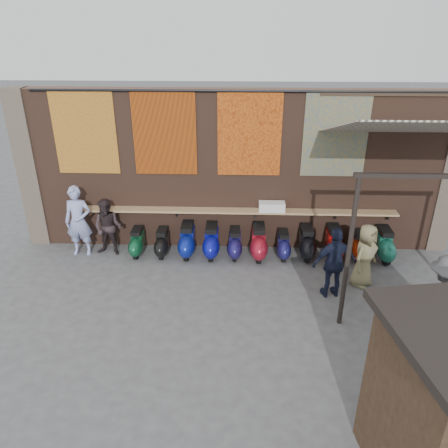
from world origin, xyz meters
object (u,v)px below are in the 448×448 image
shopper_grey (443,301)px  scooter_stool_9 (357,246)px  scooter_stool_7 (306,243)px  scooter_stool_8 (334,243)px  scooter_stool_6 (283,245)px  scooter_stool_2 (187,240)px  scooter_stool_3 (212,241)px  diner_left (79,221)px  scooter_stool_0 (137,242)px  scooter_stool_1 (162,243)px  scooter_stool_5 (259,242)px  scooter_stool_10 (384,245)px  shopper_tan (365,255)px  shelf_box (272,207)px  scooter_stool_4 (235,244)px  diner_right (108,228)px  shopper_navy (334,263)px

shopper_grey → scooter_stool_9: bearing=-76.2°
scooter_stool_7 → scooter_stool_9: bearing=-2.4°
scooter_stool_8 → scooter_stool_6: bearing=-178.9°
scooter_stool_2 → scooter_stool_9: 4.23m
scooter_stool_3 → diner_left: size_ratio=0.47×
scooter_stool_2 → scooter_stool_0: bearing=-179.2°
scooter_stool_1 → scooter_stool_5: size_ratio=0.81×
scooter_stool_0 → scooter_stool_2: scooter_stool_2 is taller
scooter_stool_3 → scooter_stool_9: scooter_stool_3 is taller
scooter_stool_8 → scooter_stool_10: 1.23m
scooter_stool_0 → scooter_stool_1: size_ratio=1.01×
scooter_stool_10 → shopper_grey: (0.05, -3.08, 0.50)m
scooter_stool_1 → scooter_stool_3: size_ratio=0.83×
scooter_stool_7 → shopper_tan: bearing=-48.2°
scooter_stool_5 → shopper_grey: 4.42m
scooter_stool_1 → scooter_stool_2: 0.64m
shelf_box → scooter_stool_2: shelf_box is taller
scooter_stool_7 → scooter_stool_9: 1.25m
scooter_stool_8 → scooter_stool_10: size_ratio=1.00×
scooter_stool_5 → scooter_stool_6: scooter_stool_5 is taller
scooter_stool_4 → diner_left: size_ratio=0.42×
scooter_stool_2 → scooter_stool_7: 2.98m
scooter_stool_4 → scooter_stool_9: bearing=-0.2°
scooter_stool_4 → shopper_tan: (2.87, -1.17, 0.38)m
scooter_stool_3 → scooter_stool_6: 1.80m
scooter_stool_0 → diner_left: (-1.42, 0.00, 0.56)m
scooter_stool_7 → scooter_stool_10: scooter_stool_10 is taller
shelf_box → scooter_stool_5: size_ratio=0.73×
scooter_stool_3 → scooter_stool_7: bearing=0.7°
scooter_stool_6 → diner_left: diner_left is taller
scooter_stool_6 → scooter_stool_8: size_ratio=0.84×
scooter_stool_8 → shelf_box: bearing=169.7°
scooter_stool_8 → diner_right: diner_right is taller
scooter_stool_1 → scooter_stool_7: 3.62m
scooter_stool_10 → shopper_grey: 3.12m
scooter_stool_0 → diner_left: bearing=179.9°
scooter_stool_0 → scooter_stool_5: (3.06, -0.04, 0.08)m
scooter_stool_6 → diner_right: (-4.38, 0.01, 0.40)m
scooter_stool_0 → scooter_stool_1: (0.64, 0.00, -0.00)m
scooter_stool_5 → shopper_grey: size_ratio=0.49×
scooter_stool_4 → scooter_stool_8: scooter_stool_8 is taller
scooter_stool_9 → scooter_stool_10: 0.65m
scooter_stool_0 → diner_right: diner_right is taller
shelf_box → shopper_tan: bearing=-37.0°
scooter_stool_9 → shopper_tan: shopper_tan is taller
shopper_navy → shopper_grey: size_ratio=0.89×
scooter_stool_6 → shopper_navy: 1.93m
shopper_grey → scooter_stool_8: bearing=-66.7°
scooter_stool_9 → scooter_stool_4: bearing=179.8°
scooter_stool_4 → diner_right: 3.19m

